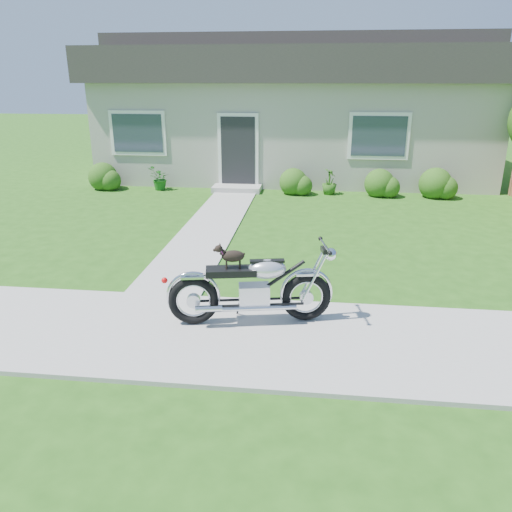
{
  "coord_description": "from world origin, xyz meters",
  "views": [
    {
      "loc": [
        0.74,
        -5.63,
        3.13
      ],
      "look_at": [
        -0.04,
        1.0,
        0.75
      ],
      "focal_mm": 35.0,
      "sensor_mm": 36.0,
      "label": 1
    }
  ],
  "objects_px": {
    "potted_plant_right": "(329,182)",
    "motorcycle_with_dog": "(254,288)",
    "house": "(295,109)",
    "potted_plant_left": "(159,179)"
  },
  "relations": [
    {
      "from": "potted_plant_right",
      "to": "motorcycle_with_dog",
      "type": "bearing_deg",
      "value": -98.11
    },
    {
      "from": "house",
      "to": "potted_plant_left",
      "type": "xyz_separation_m",
      "value": [
        -3.79,
        -3.44,
        -1.81
      ]
    },
    {
      "from": "house",
      "to": "motorcycle_with_dog",
      "type": "distance_m",
      "value": 11.75
    },
    {
      "from": "house",
      "to": "potted_plant_right",
      "type": "height_order",
      "value": "house"
    },
    {
      "from": "potted_plant_left",
      "to": "motorcycle_with_dog",
      "type": "bearing_deg",
      "value": -65.08
    },
    {
      "from": "potted_plant_right",
      "to": "motorcycle_with_dog",
      "type": "relative_size",
      "value": 0.33
    },
    {
      "from": "house",
      "to": "potted_plant_left",
      "type": "height_order",
      "value": "house"
    },
    {
      "from": "house",
      "to": "potted_plant_left",
      "type": "relative_size",
      "value": 18.35
    },
    {
      "from": "potted_plant_left",
      "to": "potted_plant_right",
      "type": "distance_m",
      "value": 4.97
    },
    {
      "from": "potted_plant_right",
      "to": "motorcycle_with_dog",
      "type": "distance_m",
      "value": 8.27
    }
  ]
}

